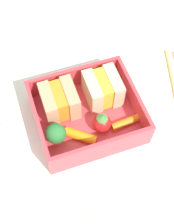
{
  "coord_description": "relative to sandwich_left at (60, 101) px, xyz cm",
  "views": [
    {
      "loc": [
        -8.04,
        -23.53,
        46.0
      ],
      "look_at": [
        0.0,
        0.0,
        2.7
      ],
      "focal_mm": 50.0,
      "sensor_mm": 36.0,
      "label": 1
    }
  ],
  "objects": [
    {
      "name": "ground_plane",
      "position": [
        3.67,
        -2.86,
        -4.64
      ],
      "size": [
        120.0,
        120.0,
        2.0
      ],
      "primitive_type": "cube",
      "color": "silver"
    },
    {
      "name": "bento_tray",
      "position": [
        3.67,
        -2.86,
        -3.04
      ],
      "size": [
        16.5,
        14.5,
        1.2
      ],
      "primitive_type": "cube",
      "color": "#DE3F49",
      "rests_on": "ground_plane"
    },
    {
      "name": "sandwich_left",
      "position": [
        0.0,
        0.0,
        0.0
      ],
      "size": [
        5.49,
        5.71,
        4.88
      ],
      "color": "tan",
      "rests_on": "bento_tray"
    },
    {
      "name": "broccoli_floret",
      "position": [
        -2.18,
        -5.37,
        -0.14
      ],
      "size": [
        3.22,
        3.22,
        4.01
      ],
      "color": "#88BC6A",
      "rests_on": "bento_tray"
    },
    {
      "name": "strawberry_far_left",
      "position": [
        5.24,
        -5.49,
        -0.84
      ],
      "size": [
        2.96,
        2.96,
        3.56
      ],
      "color": "red",
      "rests_on": "bento_tray"
    },
    {
      "name": "sandwich_center_left",
      "position": [
        7.35,
        0.0,
        0.0
      ],
      "size": [
        5.49,
        5.71,
        4.88
      ],
      "color": "beige",
      "rests_on": "bento_tray"
    },
    {
      "name": "carrot_stick_left",
      "position": [
        1.48,
        -6.2,
        -1.68
      ],
      "size": [
        4.98,
        4.36,
        1.52
      ],
      "primitive_type": "cylinder",
      "rotation": [
        1.57,
        0.0,
        0.91
      ],
      "color": "orange",
      "rests_on": "bento_tray"
    },
    {
      "name": "bento_rim",
      "position": [
        3.67,
        -2.86,
        -0.39
      ],
      "size": [
        16.5,
        14.5,
        4.11
      ],
      "color": "#DE3F49",
      "rests_on": "bento_tray"
    },
    {
      "name": "carrot_stick_far_left",
      "position": [
        9.38,
        -6.18,
        -1.81
      ],
      "size": [
        5.49,
        1.74,
        1.26
      ],
      "primitive_type": "cylinder",
      "rotation": [
        1.57,
        0.0,
        4.8
      ],
      "color": "orange",
      "rests_on": "bento_tray"
    }
  ]
}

